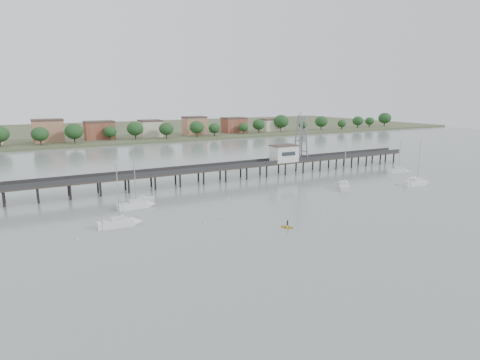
% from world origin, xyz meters
% --- Properties ---
extents(ground_plane, '(500.00, 500.00, 0.00)m').
position_xyz_m(ground_plane, '(0.00, 0.00, 0.00)').
color(ground_plane, gray).
rests_on(ground_plane, ground).
extents(pier, '(150.00, 5.00, 5.50)m').
position_xyz_m(pier, '(0.00, 60.00, 3.79)').
color(pier, '#2D2823').
rests_on(pier, ground).
extents(pier_building, '(8.40, 5.40, 5.30)m').
position_xyz_m(pier_building, '(25.00, 60.00, 6.67)').
color(pier_building, silver).
rests_on(pier_building, ground).
extents(lattice_tower, '(3.20, 3.20, 15.50)m').
position_xyz_m(lattice_tower, '(31.50, 60.00, 11.10)').
color(lattice_tower, slate).
rests_on(lattice_tower, ground).
extents(sailboat_d, '(8.20, 3.18, 13.23)m').
position_xyz_m(sailboat_d, '(49.33, 28.75, 0.64)').
color(sailboat_d, white).
rests_on(sailboat_d, ground).
extents(sailboat_a, '(7.79, 2.49, 12.82)m').
position_xyz_m(sailboat_a, '(-31.53, 31.96, 0.64)').
color(sailboat_a, white).
rests_on(sailboat_a, ground).
extents(sailboat_e, '(6.79, 4.67, 11.10)m').
position_xyz_m(sailboat_e, '(59.14, 43.41, 0.65)').
color(sailboat_e, white).
rests_on(sailboat_e, ground).
extents(sailboat_b, '(7.82, 2.41, 12.90)m').
position_xyz_m(sailboat_b, '(-25.51, 43.07, 0.64)').
color(sailboat_b, white).
rests_on(sailboat_b, ground).
extents(sailboat_c, '(7.46, 8.33, 14.31)m').
position_xyz_m(sailboat_c, '(28.35, 36.36, 0.64)').
color(sailboat_c, white).
rests_on(sailboat_c, ground).
extents(white_tender, '(4.15, 2.82, 1.49)m').
position_xyz_m(white_tender, '(-22.90, 48.15, 0.46)').
color(white_tender, white).
rests_on(white_tender, ground).
extents(yellow_dinghy, '(1.64, 1.36, 2.34)m').
position_xyz_m(yellow_dinghy, '(-4.61, 15.99, 0.00)').
color(yellow_dinghy, yellow).
rests_on(yellow_dinghy, ground).
extents(dinghy_occupant, '(0.88, 1.37, 0.31)m').
position_xyz_m(dinghy_occupant, '(-4.61, 15.99, 0.00)').
color(dinghy_occupant, black).
rests_on(dinghy_occupant, ground).
extents(mooring_buoys, '(84.77, 21.74, 0.39)m').
position_xyz_m(mooring_buoys, '(-0.16, 30.59, 0.08)').
color(mooring_buoys, beige).
rests_on(mooring_buoys, ground).
extents(far_shore, '(500.00, 170.00, 10.40)m').
position_xyz_m(far_shore, '(0.36, 239.58, 0.95)').
color(far_shore, '#475133').
rests_on(far_shore, ground).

